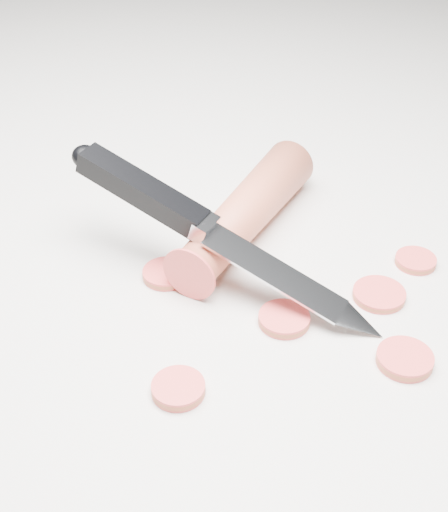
{
  "coord_description": "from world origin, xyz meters",
  "views": [
    {
      "loc": [
        -0.07,
        -0.4,
        0.33
      ],
      "look_at": [
        -0.04,
        -0.0,
        0.02
      ],
      "focal_mm": 50.0,
      "sensor_mm": 36.0,
      "label": 1
    }
  ],
  "objects": [
    {
      "name": "carrot_slice_0",
      "position": [
        0.06,
        -0.1,
        0.0
      ],
      "size": [
        0.04,
        0.04,
        0.01
      ],
      "primitive_type": "cylinder",
      "color": "red",
      "rests_on": "ground"
    },
    {
      "name": "carrot_slice_2",
      "position": [
        -0.01,
        -0.06,
        0.0
      ],
      "size": [
        0.03,
        0.03,
        0.01
      ],
      "primitive_type": "cylinder",
      "color": "red",
      "rests_on": "ground"
    },
    {
      "name": "ground",
      "position": [
        0.0,
        0.0,
        0.0
      ],
      "size": [
        2.4,
        2.4,
        0.0
      ],
      "primitive_type": "plane",
      "color": "silver",
      "rests_on": "ground"
    },
    {
      "name": "kitchen_knife",
      "position": [
        -0.05,
        -0.01,
        0.04
      ],
      "size": [
        0.22,
        0.15,
        0.08
      ],
      "primitive_type": null,
      "color": "#B8BBC0",
      "rests_on": "ground"
    },
    {
      "name": "carrot_slice_5",
      "position": [
        -0.09,
        -0.0,
        0.0
      ],
      "size": [
        0.03,
        0.03,
        0.01
      ],
      "primitive_type": "cylinder",
      "color": "red",
      "rests_on": "ground"
    },
    {
      "name": "carrot",
      "position": [
        -0.02,
        0.05,
        0.02
      ],
      "size": [
        0.12,
        0.16,
        0.04
      ],
      "primitive_type": "cylinder",
      "rotation": [
        1.57,
        0.0,
        -0.56
      ],
      "color": "#C24E35",
      "rests_on": "ground"
    },
    {
      "name": "carrot_slice_1",
      "position": [
        0.1,
        0.0,
        0.0
      ],
      "size": [
        0.03,
        0.03,
        0.01
      ],
      "primitive_type": "cylinder",
      "color": "red",
      "rests_on": "ground"
    },
    {
      "name": "carrot_slice_4",
      "position": [
        0.06,
        -0.04,
        0.0
      ],
      "size": [
        0.04,
        0.04,
        0.01
      ],
      "primitive_type": "cylinder",
      "color": "red",
      "rests_on": "ground"
    },
    {
      "name": "carrot_slice_3",
      "position": [
        -0.08,
        -0.11,
        0.0
      ],
      "size": [
        0.03,
        0.03,
        0.01
      ],
      "primitive_type": "cylinder",
      "color": "red",
      "rests_on": "ground"
    }
  ]
}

